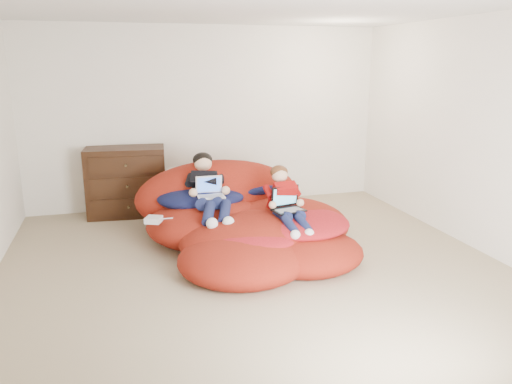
{
  "coord_description": "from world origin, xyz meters",
  "views": [
    {
      "loc": [
        -1.25,
        -4.46,
        2.02
      ],
      "look_at": [
        0.1,
        0.35,
        0.7
      ],
      "focal_mm": 35.0,
      "sensor_mm": 36.0,
      "label": 1
    }
  ],
  "objects_px": {
    "beanbag_pile": "(246,222)",
    "laptop_white": "(210,191)",
    "dresser": "(127,182)",
    "older_boy": "(208,186)",
    "younger_boy": "(285,199)",
    "laptop_black": "(287,204)"
  },
  "relations": [
    {
      "from": "beanbag_pile",
      "to": "laptop_white",
      "type": "relative_size",
      "value": 8.34
    },
    {
      "from": "dresser",
      "to": "older_boy",
      "type": "xyz_separation_m",
      "value": [
        0.87,
        -1.29,
        0.19
      ]
    },
    {
      "from": "older_boy",
      "to": "younger_boy",
      "type": "distance_m",
      "value": 0.92
    },
    {
      "from": "beanbag_pile",
      "to": "laptop_white",
      "type": "bearing_deg",
      "value": 164.64
    },
    {
      "from": "beanbag_pile",
      "to": "laptop_black",
      "type": "distance_m",
      "value": 0.6
    },
    {
      "from": "laptop_white",
      "to": "laptop_black",
      "type": "xyz_separation_m",
      "value": [
        0.73,
        -0.49,
        -0.07
      ]
    },
    {
      "from": "dresser",
      "to": "laptop_black",
      "type": "height_order",
      "value": "dresser"
    },
    {
      "from": "laptop_white",
      "to": "laptop_black",
      "type": "distance_m",
      "value": 0.88
    },
    {
      "from": "younger_boy",
      "to": "laptop_white",
      "type": "height_order",
      "value": "younger_boy"
    },
    {
      "from": "older_boy",
      "to": "laptop_white",
      "type": "height_order",
      "value": "older_boy"
    },
    {
      "from": "beanbag_pile",
      "to": "laptop_black",
      "type": "bearing_deg",
      "value": -47.45
    },
    {
      "from": "dresser",
      "to": "laptop_black",
      "type": "relative_size",
      "value": 2.88
    },
    {
      "from": "laptop_white",
      "to": "laptop_black",
      "type": "bearing_deg",
      "value": -33.7
    },
    {
      "from": "laptop_black",
      "to": "beanbag_pile",
      "type": "bearing_deg",
      "value": 132.55
    },
    {
      "from": "beanbag_pile",
      "to": "dresser",
      "type": "bearing_deg",
      "value": 129.52
    },
    {
      "from": "laptop_white",
      "to": "laptop_black",
      "type": "relative_size",
      "value": 0.81
    },
    {
      "from": "younger_boy",
      "to": "dresser",
      "type": "bearing_deg",
      "value": 130.93
    },
    {
      "from": "dresser",
      "to": "younger_boy",
      "type": "height_order",
      "value": "dresser"
    },
    {
      "from": "older_boy",
      "to": "laptop_white",
      "type": "xyz_separation_m",
      "value": [
        -0.0,
        -0.12,
        -0.03
      ]
    },
    {
      "from": "beanbag_pile",
      "to": "younger_boy",
      "type": "relative_size",
      "value": 2.79
    },
    {
      "from": "older_boy",
      "to": "laptop_black",
      "type": "relative_size",
      "value": 3.12
    },
    {
      "from": "beanbag_pile",
      "to": "younger_boy",
      "type": "xyz_separation_m",
      "value": [
        0.35,
        -0.33,
        0.34
      ]
    }
  ]
}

